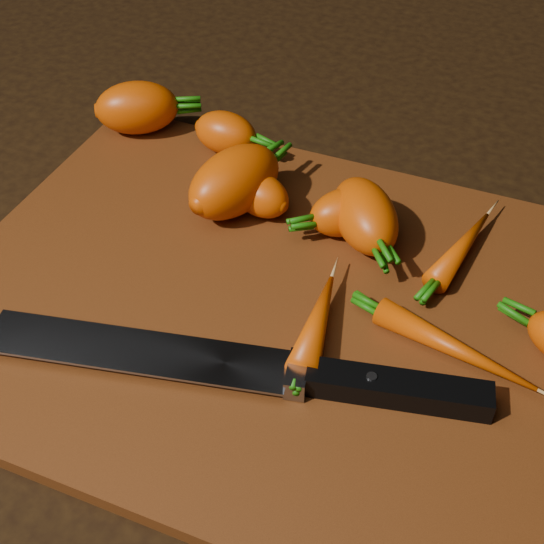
% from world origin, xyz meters
% --- Properties ---
extents(ground, '(2.00, 2.00, 0.01)m').
position_xyz_m(ground, '(0.00, 0.00, -0.01)').
color(ground, black).
extents(cutting_board, '(0.50, 0.40, 0.01)m').
position_xyz_m(cutting_board, '(0.00, 0.00, 0.01)').
color(cutting_board, brown).
rests_on(cutting_board, ground).
extents(carrot_0, '(0.10, 0.09, 0.05)m').
position_xyz_m(carrot_0, '(-0.21, 0.17, 0.04)').
color(carrot_0, '#E95108').
rests_on(carrot_0, cutting_board).
extents(carrot_1, '(0.07, 0.05, 0.04)m').
position_xyz_m(carrot_1, '(-0.05, 0.10, 0.03)').
color(carrot_1, '#E95108').
rests_on(carrot_1, cutting_board).
extents(carrot_2, '(0.09, 0.10, 0.05)m').
position_xyz_m(carrot_2, '(0.05, 0.10, 0.04)').
color(carrot_2, '#E95108').
rests_on(carrot_2, cutting_board).
extents(carrot_3, '(0.08, 0.11, 0.06)m').
position_xyz_m(carrot_3, '(-0.07, 0.09, 0.04)').
color(carrot_3, '#E95108').
rests_on(carrot_3, cutting_board).
extents(carrot_4, '(0.08, 0.07, 0.04)m').
position_xyz_m(carrot_4, '(0.03, 0.10, 0.03)').
color(carrot_4, '#E95108').
rests_on(carrot_4, cutting_board).
extents(carrot_5, '(0.07, 0.05, 0.04)m').
position_xyz_m(carrot_5, '(-0.11, 0.17, 0.03)').
color(carrot_5, '#E95108').
rests_on(carrot_5, cutting_board).
extents(carrot_7, '(0.04, 0.10, 0.02)m').
position_xyz_m(carrot_7, '(0.13, 0.10, 0.02)').
color(carrot_7, '#E95108').
rests_on(carrot_7, cutting_board).
extents(carrot_8, '(0.12, 0.05, 0.02)m').
position_xyz_m(carrot_8, '(0.15, -0.01, 0.02)').
color(carrot_8, '#E95108').
rests_on(carrot_8, cutting_board).
extents(carrot_9, '(0.04, 0.10, 0.02)m').
position_xyz_m(carrot_9, '(0.05, -0.02, 0.02)').
color(carrot_9, '#E95108').
rests_on(carrot_9, cutting_board).
extents(knife, '(0.36, 0.10, 0.02)m').
position_xyz_m(knife, '(-0.04, -0.09, 0.02)').
color(knife, gray).
rests_on(knife, cutting_board).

